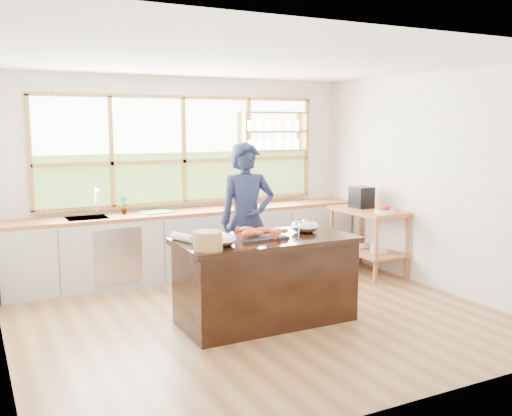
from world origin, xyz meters
TOP-DOWN VIEW (x-y plane):
  - ground_plane at (0.00, 0.00)m, footprint 5.00×5.00m
  - room_shell at (0.02, 0.51)m, footprint 5.02×4.52m
  - back_counter at (-0.02, 1.94)m, footprint 4.90×0.63m
  - right_shelf_unit at (2.19, 0.89)m, footprint 0.62×1.10m
  - island at (0.00, -0.20)m, footprint 1.85×0.90m
  - cook at (0.22, 0.68)m, footprint 0.74×0.56m
  - potted_plant at (-0.92, 2.00)m, footprint 0.15×0.11m
  - cutting_board at (-0.50, 1.94)m, footprint 0.44×0.35m
  - espresso_machine at (2.19, 1.06)m, footprint 0.27×0.29m
  - wine_bottle at (2.24, 0.75)m, footprint 0.07×0.07m
  - fruit_bowl at (2.14, 0.51)m, footprint 0.25×0.25m
  - slate_board at (-0.08, -0.16)m, footprint 0.55×0.40m
  - lobster_pile at (-0.06, -0.17)m, footprint 0.52×0.44m
  - mixing_bowl_left at (-0.56, -0.36)m, footprint 0.28×0.28m
  - mixing_bowl_right at (0.52, -0.13)m, footprint 0.30×0.30m
  - wine_glass at (0.26, -0.41)m, footprint 0.08×0.08m
  - wicker_basket at (-0.75, -0.47)m, footprint 0.27×0.27m
  - parchment_roll at (-0.83, 0.02)m, footprint 0.18×0.31m

SIDE VIEW (x-z plane):
  - ground_plane at x=0.00m, z-range 0.00..0.00m
  - island at x=0.00m, z-range 0.00..0.90m
  - back_counter at x=-0.02m, z-range 0.00..0.90m
  - right_shelf_unit at x=2.19m, z-range 0.15..1.05m
  - cutting_board at x=-0.50m, z-range 0.90..0.91m
  - slate_board at x=-0.08m, z-range 0.90..0.92m
  - cook at x=0.22m, z-range 0.00..1.85m
  - parchment_roll at x=-0.83m, z-range 0.90..0.98m
  - fruit_bowl at x=2.14m, z-range 0.89..1.00m
  - lobster_pile at x=-0.06m, z-range 0.92..1.00m
  - mixing_bowl_left at x=-0.56m, z-range 0.89..1.03m
  - mixing_bowl_right at x=0.52m, z-range 0.89..1.04m
  - wicker_basket at x=-0.75m, z-range 0.90..1.08m
  - potted_plant at x=-0.92m, z-range 0.90..1.15m
  - wine_bottle at x=2.24m, z-range 0.90..1.16m
  - espresso_machine at x=2.19m, z-range 0.90..1.19m
  - wine_glass at x=0.26m, z-range 0.95..1.17m
  - room_shell at x=0.02m, z-range 0.40..3.11m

